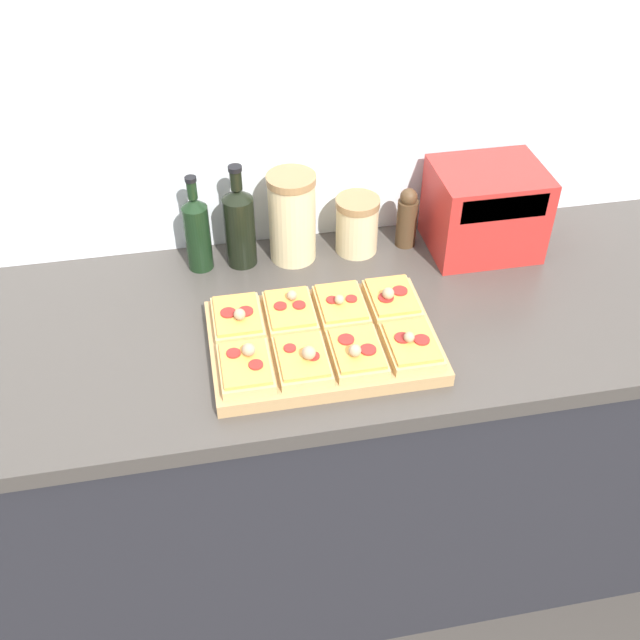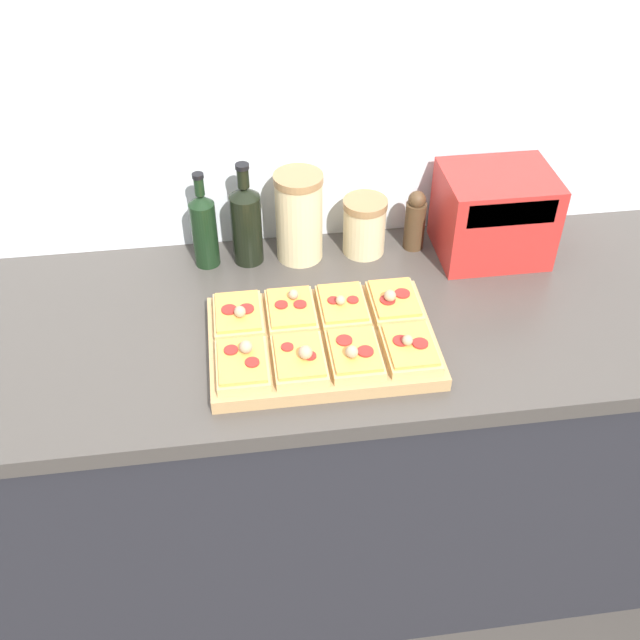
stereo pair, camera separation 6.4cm
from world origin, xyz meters
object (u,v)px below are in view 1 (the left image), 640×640
object	(u,v)px
grain_jar_tall	(292,217)
grain_jar_short	(357,225)
pepper_mill	(407,218)
olive_oil_bottle	(197,232)
wine_bottle	(240,225)
cutting_board	(323,342)
toaster_oven	(485,209)

from	to	relation	value
grain_jar_tall	grain_jar_short	bearing A→B (deg)	0.00
pepper_mill	grain_jar_tall	bearing A→B (deg)	180.00
pepper_mill	grain_jar_short	bearing A→B (deg)	180.00
olive_oil_bottle	wine_bottle	xyz separation A→B (m)	(0.10, 0.00, 0.01)
pepper_mill	olive_oil_bottle	bearing A→B (deg)	180.00
olive_oil_bottle	grain_jar_tall	distance (m)	0.23
grain_jar_tall	olive_oil_bottle	bearing A→B (deg)	180.00
cutting_board	grain_jar_short	bearing A→B (deg)	66.08
cutting_board	grain_jar_tall	bearing A→B (deg)	91.35
wine_bottle	pepper_mill	distance (m)	0.41
olive_oil_bottle	grain_jar_short	world-z (taller)	olive_oil_bottle
toaster_oven	grain_jar_short	bearing A→B (deg)	171.83
pepper_mill	wine_bottle	bearing A→B (deg)	180.00
cutting_board	wine_bottle	xyz separation A→B (m)	(-0.13, 0.34, 0.09)
grain_jar_tall	grain_jar_short	size ratio (longest dim) A/B	1.56
grain_jar_tall	toaster_oven	bearing A→B (deg)	-5.39
cutting_board	wine_bottle	world-z (taller)	wine_bottle
cutting_board	grain_jar_tall	distance (m)	0.35
pepper_mill	cutting_board	bearing A→B (deg)	-129.11
wine_bottle	olive_oil_bottle	bearing A→B (deg)	180.00
pepper_mill	toaster_oven	bearing A→B (deg)	-13.69
grain_jar_short	toaster_oven	distance (m)	0.31
wine_bottle	pepper_mill	size ratio (longest dim) A/B	1.66
wine_bottle	toaster_oven	distance (m)	0.59
wine_bottle	grain_jar_tall	world-z (taller)	wine_bottle
grain_jar_tall	grain_jar_short	xyz separation A→B (m)	(0.16, 0.00, -0.04)
cutting_board	olive_oil_bottle	xyz separation A→B (m)	(-0.23, 0.34, 0.08)
cutting_board	wine_bottle	distance (m)	0.38
wine_bottle	grain_jar_short	size ratio (longest dim) A/B	1.81
olive_oil_bottle	wine_bottle	size ratio (longest dim) A/B	0.94
grain_jar_short	pepper_mill	size ratio (longest dim) A/B	0.91
cutting_board	olive_oil_bottle	world-z (taller)	olive_oil_bottle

